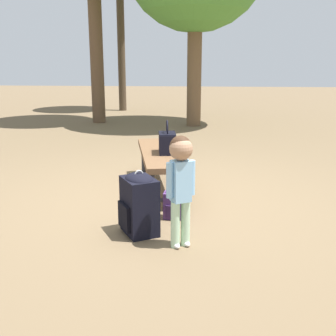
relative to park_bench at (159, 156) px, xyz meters
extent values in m
plane|color=brown|center=(0.44, 0.06, -0.39)|extent=(40.00, 40.00, 0.00)
cube|color=brown|center=(0.00, 0.00, 0.03)|extent=(1.65, 0.72, 0.06)
cylinder|color=#2D2D33|center=(0.66, 0.28, -0.20)|extent=(0.05, 0.05, 0.39)
cylinder|color=#2D2D33|center=(0.71, 0.00, -0.20)|extent=(0.05, 0.05, 0.39)
cylinder|color=#2D2D33|center=(-0.71, 0.00, -0.20)|extent=(0.05, 0.05, 0.39)
cylinder|color=#2D2D33|center=(-0.66, -0.28, -0.20)|extent=(0.05, 0.05, 0.39)
cylinder|color=#2D2D33|center=(0.69, 0.14, -0.29)|extent=(0.10, 0.28, 0.04)
cylinder|color=#2D2D33|center=(-0.69, -0.14, -0.29)|extent=(0.10, 0.28, 0.04)
cube|color=black|center=(0.09, 0.10, 0.17)|extent=(0.34, 0.22, 0.22)
cube|color=black|center=(0.09, 0.10, 0.27)|extent=(0.31, 0.22, 0.02)
torus|color=black|center=(0.09, 0.10, 0.33)|extent=(0.20, 0.04, 0.20)
cylinder|color=#B2D8B2|center=(1.51, 0.37, -0.20)|extent=(0.07, 0.07, 0.38)
cylinder|color=#B2D8B2|center=(1.55, 0.29, -0.20)|extent=(0.07, 0.07, 0.38)
ellipsoid|color=white|center=(1.52, 0.38, -0.37)|extent=(0.10, 0.09, 0.04)
ellipsoid|color=white|center=(1.57, 0.30, -0.37)|extent=(0.10, 0.09, 0.04)
cube|color=#8CBFE5|center=(1.53, 0.33, 0.15)|extent=(0.17, 0.18, 0.33)
cylinder|color=#8CBFE5|center=(1.48, 0.41, 0.17)|extent=(0.05, 0.05, 0.28)
cylinder|color=#8CBFE5|center=(1.58, 0.24, 0.17)|extent=(0.05, 0.05, 0.28)
sphere|color=#A57A5B|center=(1.53, 0.33, 0.41)|extent=(0.18, 0.18, 0.18)
sphere|color=#3F2819|center=(1.52, 0.32, 0.42)|extent=(0.17, 0.17, 0.17)
cube|color=black|center=(1.29, -0.04, -0.15)|extent=(0.41, 0.38, 0.49)
ellipsoid|color=black|center=(1.29, -0.04, 0.09)|extent=(0.39, 0.36, 0.11)
cube|color=black|center=(1.36, -0.16, -0.22)|extent=(0.22, 0.14, 0.22)
cube|color=black|center=(1.29, 0.12, -0.15)|extent=(0.06, 0.05, 0.42)
cube|color=black|center=(1.16, 0.04, -0.15)|extent=(0.06, 0.05, 0.42)
torus|color=#B2B2B7|center=(1.29, -0.04, 0.13)|extent=(0.05, 0.08, 0.08)
cube|color=#4C2D66|center=(0.92, 0.22, -0.27)|extent=(0.14, 0.18, 0.25)
ellipsoid|color=#4C2D66|center=(0.92, 0.22, -0.14)|extent=(0.13, 0.17, 0.06)
cube|color=#311D42|center=(0.99, 0.22, -0.30)|extent=(0.03, 0.12, 0.11)
cube|color=#311D42|center=(0.85, 0.27, -0.27)|extent=(0.01, 0.03, 0.22)
cube|color=#311D42|center=(0.85, 0.19, -0.27)|extent=(0.01, 0.03, 0.22)
torus|color=#B2B2B7|center=(0.92, 0.22, -0.12)|extent=(0.04, 0.01, 0.04)
cylinder|color=brown|center=(-4.94, 0.27, 0.93)|extent=(0.32, 0.32, 2.65)
cylinder|color=brown|center=(-5.25, -2.00, 1.26)|extent=(0.31, 0.31, 3.30)
cylinder|color=#473828|center=(-7.74, -1.90, 1.57)|extent=(0.21, 0.21, 3.93)
camera|label=1|loc=(4.66, 0.49, 1.06)|focal=44.93mm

